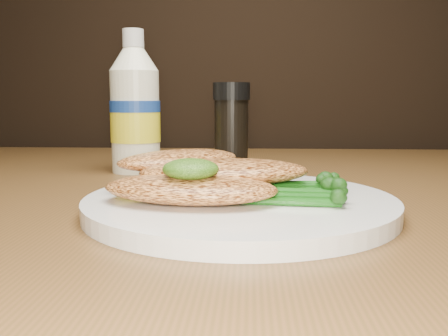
{
  "coord_description": "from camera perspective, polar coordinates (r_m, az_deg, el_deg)",
  "views": [
    {
      "loc": [
        0.11,
        0.46,
        0.85
      ],
      "look_at": [
        0.08,
        0.9,
        0.79
      ],
      "focal_mm": 39.05,
      "sensor_mm": 36.0,
      "label": 1
    }
  ],
  "objects": [
    {
      "name": "plate",
      "position": [
        0.44,
        1.87,
        -4.24
      ],
      "size": [
        0.28,
        0.28,
        0.01
      ],
      "primitive_type": "cylinder",
      "color": "white",
      "rests_on": "dining_table"
    },
    {
      "name": "chicken_front",
      "position": [
        0.41,
        -3.98,
        -2.42
      ],
      "size": [
        0.16,
        0.1,
        0.02
      ],
      "primitive_type": "ellipsoid",
      "rotation": [
        0.0,
        0.0,
        -0.11
      ],
      "color": "#F59C4E",
      "rests_on": "plate"
    },
    {
      "name": "chicken_mid",
      "position": [
        0.44,
        0.11,
        -0.46
      ],
      "size": [
        0.17,
        0.1,
        0.02
      ],
      "primitive_type": "ellipsoid",
      "rotation": [
        0.0,
        0.0,
        0.18
      ],
      "color": "#F59C4E",
      "rests_on": "plate"
    },
    {
      "name": "chicken_back",
      "position": [
        0.48,
        -5.22,
        0.96
      ],
      "size": [
        0.14,
        0.13,
        0.02
      ],
      "primitive_type": "ellipsoid",
      "rotation": [
        0.0,
        0.0,
        0.68
      ],
      "color": "#F59C4E",
      "rests_on": "plate"
    },
    {
      "name": "pesto_front",
      "position": [
        0.4,
        -3.93,
        -0.12
      ],
      "size": [
        0.05,
        0.04,
        0.02
      ],
      "primitive_type": "ellipsoid",
      "rotation": [
        0.0,
        0.0,
        -0.02
      ],
      "color": "black",
      "rests_on": "chicken_front"
    },
    {
      "name": "broccolini_bundle",
      "position": [
        0.44,
        6.8,
        -2.14
      ],
      "size": [
        0.13,
        0.1,
        0.02
      ],
      "primitive_type": null,
      "rotation": [
        0.0,
        0.0,
        -0.01
      ],
      "color": "#175813",
      "rests_on": "plate"
    },
    {
      "name": "mayo_bottle",
      "position": [
        0.68,
        -10.39,
        7.63
      ],
      "size": [
        0.08,
        0.08,
        0.19
      ],
      "primitive_type": null,
      "rotation": [
        0.0,
        0.0,
        -0.14
      ],
      "color": "white",
      "rests_on": "dining_table"
    },
    {
      "name": "pepper_grinder",
      "position": [
        0.67,
        0.87,
        4.68
      ],
      "size": [
        0.06,
        0.06,
        0.12
      ],
      "primitive_type": null,
      "rotation": [
        0.0,
        0.0,
        -0.15
      ],
      "color": "black",
      "rests_on": "dining_table"
    }
  ]
}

